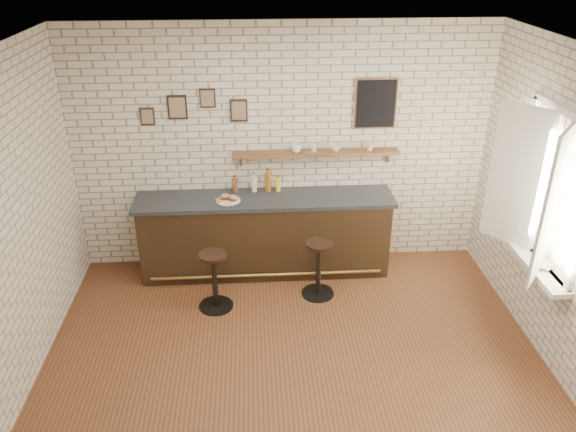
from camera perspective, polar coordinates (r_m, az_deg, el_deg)
name	(u,v)px	position (r m, az deg, el deg)	size (l,w,h in m)	color
ground	(294,358)	(5.83, 0.61, -14.28)	(5.00, 5.00, 0.00)	brown
bar_counter	(265,234)	(6.93, -2.31, -1.89)	(3.10, 0.65, 1.01)	#302212
sandwich_plate	(228,201)	(6.65, -6.09, 1.57)	(0.28, 0.28, 0.01)	white
ciabatta_sandwich	(229,197)	(6.63, -6.03, 1.89)	(0.22, 0.16, 0.07)	tan
potato_chips	(226,200)	(6.64, -6.27, 1.62)	(0.25, 0.17, 0.00)	gold
bitters_bottle_brown	(235,185)	(6.84, -5.43, 3.13)	(0.07, 0.07, 0.22)	brown
bitters_bottle_white	(254,184)	(6.84, -3.47, 3.27)	(0.06, 0.06, 0.24)	white
bitters_bottle_amber	(268,182)	(6.83, -2.07, 3.48)	(0.07, 0.07, 0.29)	#995318
condiment_bottle_yellow	(278,184)	(6.85, -1.02, 3.23)	(0.06, 0.06, 0.20)	yellow
bar_stool_left	(214,279)	(6.37, -7.48, -6.34)	(0.39, 0.39, 0.70)	black
bar_stool_right	(318,267)	(6.53, 3.11, -5.19)	(0.39, 0.39, 0.70)	black
wall_shelf	(316,153)	(6.75, 2.85, 6.37)	(2.00, 0.18, 0.18)	brown
shelf_cup_a	(296,148)	(6.70, 0.80, 6.91)	(0.13, 0.13, 0.10)	white
shelf_cup_b	(313,148)	(6.72, 2.61, 6.90)	(0.10, 0.10, 0.09)	white
shelf_cup_c	(336,148)	(6.76, 4.90, 6.91)	(0.11, 0.11, 0.09)	white
shelf_cup_d	(370,147)	(6.83, 8.33, 6.96)	(0.10, 0.10, 0.09)	white
back_wall_decor	(301,105)	(6.63, 1.36, 11.17)	(2.96, 0.02, 0.56)	black
window_sill	(529,258)	(6.17, 23.30, -3.98)	(0.20, 1.35, 0.06)	white
casement_window	(540,191)	(5.83, 24.24, 2.36)	(0.40, 1.30, 1.56)	white
book_lower	(536,264)	(6.01, 23.89, -4.50)	(0.17, 0.23, 0.02)	tan
book_upper	(535,261)	(6.02, 23.82, -4.23)	(0.16, 0.21, 0.02)	tan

